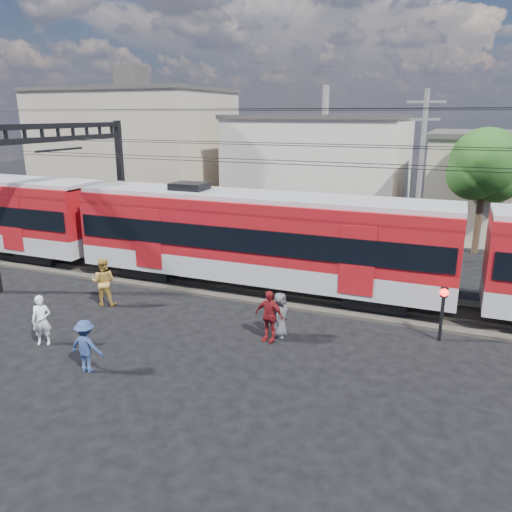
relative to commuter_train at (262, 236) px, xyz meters
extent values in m
plane|color=black|center=(-0.40, -8.00, -2.40)|extent=(120.00, 120.00, 0.00)
cube|color=#2D2823|center=(-0.40, 0.00, -2.34)|extent=(70.00, 3.40, 0.12)
cube|color=#59544C|center=(-0.40, -0.75, -2.22)|extent=(70.00, 0.12, 0.12)
cube|color=#59544C|center=(-0.40, 0.75, -2.22)|extent=(70.00, 0.12, 0.12)
cube|color=black|center=(-11.89, 0.00, -2.05)|extent=(2.40, 2.20, 0.70)
cube|color=black|center=(-5.33, 0.00, -2.05)|extent=(2.40, 2.20, 0.70)
cube|color=black|center=(4.91, 0.00, -2.05)|extent=(2.40, 2.20, 0.70)
cube|color=#9DA0A5|center=(-0.21, 0.00, -1.25)|extent=(16.00, 3.00, 0.90)
cube|color=maroon|center=(-0.21, 0.00, 0.40)|extent=(16.00, 3.00, 2.40)
cube|color=black|center=(-0.21, 0.00, 0.15)|extent=(15.68, 3.08, 0.95)
cube|color=#9DA0A5|center=(-0.21, 0.00, 1.65)|extent=(16.00, 2.60, 0.25)
cube|color=black|center=(-10.40, 4.50, 1.10)|extent=(0.30, 0.30, 7.00)
cube|color=black|center=(-10.40, 0.00, 4.40)|extent=(0.25, 9.30, 0.25)
cube|color=black|center=(-10.40, 0.00, 3.80)|extent=(0.25, 9.30, 0.25)
cylinder|color=black|center=(-0.40, -0.70, 3.10)|extent=(70.00, 0.03, 0.03)
cylinder|color=black|center=(-0.40, 0.70, 3.10)|extent=(70.00, 0.03, 0.03)
cylinder|color=black|center=(-0.40, -0.70, 3.80)|extent=(70.00, 0.03, 0.03)
cylinder|color=black|center=(-0.40, 0.70, 3.80)|extent=(70.00, 0.03, 0.03)
cylinder|color=black|center=(-0.40, -3.50, 5.10)|extent=(70.00, 0.03, 0.03)
cylinder|color=black|center=(-0.40, 3.50, 5.10)|extent=(70.00, 0.03, 0.03)
cube|color=gray|center=(-17.40, 16.00, 2.10)|extent=(14.00, 10.00, 9.00)
cube|color=#3F3D3A|center=(-17.40, 16.00, 6.75)|extent=(14.28, 10.20, 0.30)
cube|color=beige|center=(-2.40, 19.00, 1.10)|extent=(12.00, 12.00, 7.00)
cube|color=#3F3D3A|center=(-2.40, 19.00, 4.75)|extent=(12.24, 12.24, 0.30)
cylinder|color=slate|center=(5.60, 7.00, 1.85)|extent=(0.24, 0.24, 8.50)
cube|color=slate|center=(5.60, 7.00, 5.50)|extent=(1.80, 0.12, 0.12)
cube|color=slate|center=(5.60, 7.00, 4.70)|extent=(1.40, 0.12, 0.12)
cylinder|color=#382619|center=(8.60, 10.00, -0.44)|extent=(0.36, 0.36, 3.92)
sphere|color=#164413|center=(8.60, 10.00, 2.50)|extent=(3.64, 3.64, 3.64)
sphere|color=#164413|center=(9.20, 10.30, 1.80)|extent=(2.80, 2.80, 2.80)
imported|color=white|center=(-4.79, -7.59, -1.56)|extent=(0.73, 0.65, 1.68)
imported|color=gold|center=(-5.19, -3.95, -1.43)|extent=(1.13, 1.01, 1.94)
imported|color=navy|center=(-2.21, -8.50, -1.60)|extent=(1.07, 0.66, 1.61)
imported|color=maroon|center=(2.02, -4.55, -1.51)|extent=(1.10, 0.60, 1.78)
imported|color=#4D4D52|center=(2.25, -4.11, -1.61)|extent=(0.53, 0.79, 1.58)
cylinder|color=black|center=(7.34, -2.40, -1.51)|extent=(0.12, 0.12, 1.77)
sphere|color=#FF140C|center=(7.34, -2.40, -0.68)|extent=(0.28, 0.28, 0.28)
cube|color=black|center=(7.34, -2.40, -0.68)|extent=(0.25, 0.06, 0.35)
camera|label=1|loc=(7.40, -18.95, 4.94)|focal=35.00mm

